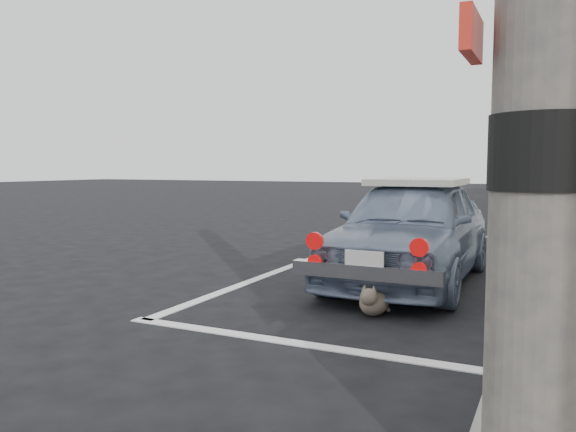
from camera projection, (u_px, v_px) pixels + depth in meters
name	position (u px, v px, depth m)	size (l,w,h in m)	color
ground	(271.00, 319.00, 4.63)	(80.00, 80.00, 0.00)	black
pline_rear	(301.00, 344.00, 3.97)	(3.00, 0.12, 0.01)	silver
pline_front	(459.00, 235.00, 10.25)	(3.00, 0.12, 0.01)	silver
pline_side	(313.00, 258.00, 7.72)	(0.12, 7.00, 0.01)	silver
retro_coupe	(411.00, 229.00, 6.12)	(1.37, 3.39, 1.15)	#7687A5
cat	(374.00, 300.00, 4.73)	(0.25, 0.55, 0.29)	#786A5B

